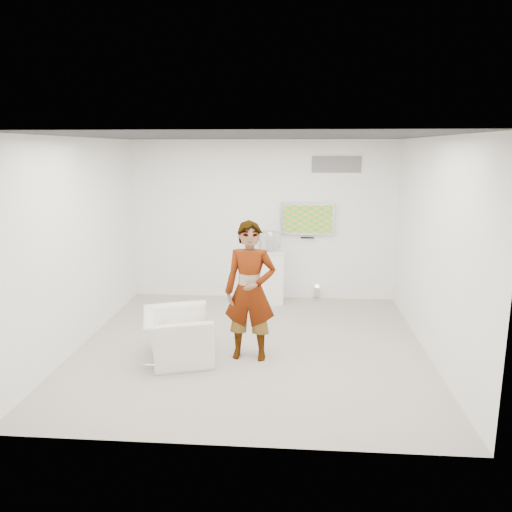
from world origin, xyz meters
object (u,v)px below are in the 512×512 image
at_px(tv, 308,219).
at_px(floor_uplight, 317,293).
at_px(pedestal, 269,277).
at_px(person, 250,291).
at_px(armchair, 178,336).

distance_m(tv, floor_uplight, 1.42).
distance_m(pedestal, floor_uplight, 0.99).
relative_size(person, floor_uplight, 6.52).
xyz_separation_m(tv, floor_uplight, (0.20, -0.10, -1.40)).
relative_size(person, pedestal, 1.90).
bearing_deg(tv, pedestal, -156.92).
bearing_deg(person, floor_uplight, 72.39).
distance_m(tv, pedestal, 1.30).
height_order(pedestal, floor_uplight, pedestal).
xyz_separation_m(tv, pedestal, (-0.70, -0.30, -1.05)).
xyz_separation_m(person, pedestal, (0.13, 2.53, -0.45)).
distance_m(armchair, pedestal, 2.89).
bearing_deg(armchair, tv, -48.18).
bearing_deg(pedestal, tv, 23.08).
xyz_separation_m(person, floor_uplight, (1.03, 2.73, -0.81)).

